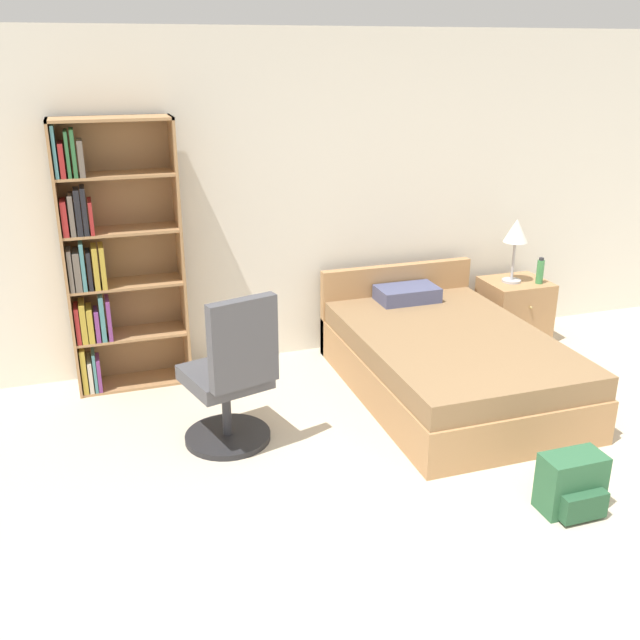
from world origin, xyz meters
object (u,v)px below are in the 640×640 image
(bookshelf, at_px, (108,261))
(backpack_green, at_px, (572,485))
(nightstand, at_px, (514,310))
(office_chair, at_px, (232,381))
(water_bottle, at_px, (540,271))
(bed, at_px, (445,359))
(table_lamp, at_px, (516,234))

(bookshelf, height_order, backpack_green, bookshelf)
(nightstand, bearing_deg, backpack_green, -115.21)
(backpack_green, bearing_deg, bookshelf, 133.11)
(office_chair, relative_size, water_bottle, 4.67)
(bed, height_order, water_bottle, water_bottle)
(office_chair, height_order, backpack_green, office_chair)
(table_lamp, bearing_deg, office_chair, -158.85)
(table_lamp, bearing_deg, backpack_green, -114.07)
(office_chair, xyz_separation_m, backpack_green, (1.65, -1.28, -0.31))
(bed, distance_m, office_chair, 1.73)
(nightstand, distance_m, backpack_green, 2.57)
(office_chair, distance_m, table_lamp, 2.92)
(backpack_green, bearing_deg, office_chair, 142.24)
(nightstand, relative_size, water_bottle, 2.37)
(bookshelf, height_order, bed, bookshelf)
(bookshelf, relative_size, table_lamp, 3.61)
(bed, bearing_deg, office_chair, -169.53)
(bed, distance_m, water_bottle, 1.41)
(nightstand, relative_size, table_lamp, 0.98)
(office_chair, bearing_deg, water_bottle, 17.78)
(bed, relative_size, backpack_green, 5.79)
(nightstand, distance_m, water_bottle, 0.42)
(water_bottle, bearing_deg, backpack_green, -119.30)
(bed, bearing_deg, bookshelf, 159.62)
(bookshelf, distance_m, nightstand, 3.47)
(water_bottle, bearing_deg, bed, -152.94)
(office_chair, xyz_separation_m, table_lamp, (2.69, 1.04, 0.50))
(bookshelf, height_order, water_bottle, bookshelf)
(bed, xyz_separation_m, backpack_green, (-0.03, -1.59, -0.09))
(bookshelf, bearing_deg, table_lamp, -2.39)
(office_chair, bearing_deg, bed, 10.47)
(bookshelf, height_order, nightstand, bookshelf)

